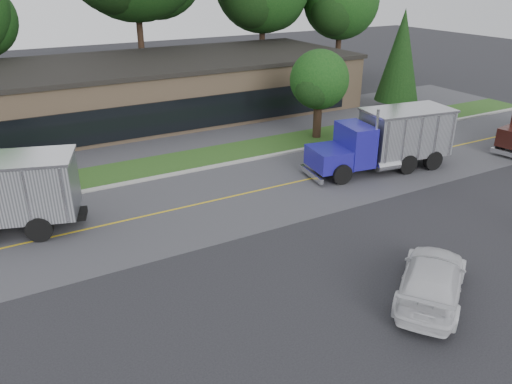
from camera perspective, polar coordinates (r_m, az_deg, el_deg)
ground at (r=18.31m, az=8.75°, el=-11.12°), size 140.00×140.00×0.00m
road at (r=25.00m, az=-3.80°, el=-0.78°), size 60.00×8.00×0.02m
center_line at (r=25.00m, az=-3.80°, el=-0.78°), size 60.00×0.12×0.01m
curb at (r=28.55m, az=-7.46°, el=2.30°), size 60.00×0.30×0.12m
grass_verge at (r=30.13m, az=-8.76°, el=3.40°), size 60.00×3.40×0.03m
far_parking at (r=34.62m, az=-11.76°, el=5.90°), size 60.00×7.00×0.02m
strip_mall at (r=40.23m, az=-12.00°, el=11.34°), size 32.00×12.00×4.00m
tree_far_e at (r=54.48m, az=9.73°, el=20.38°), size 8.06×7.59×11.50m
evergreen_right at (r=42.29m, az=16.21°, el=14.74°), size 3.46×3.46×7.87m
tree_verge at (r=33.78m, az=7.28°, el=12.33°), size 4.12×3.88×5.88m
dump_truck_blue at (r=29.20m, az=14.86°, el=5.95°), size 8.59×3.72×3.36m
rally_car at (r=18.42m, az=19.46°, el=-9.40°), size 5.28×4.65×1.47m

